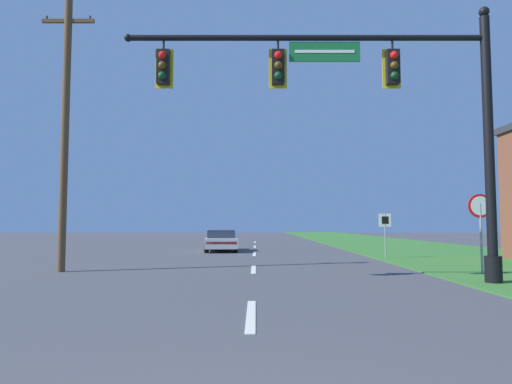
# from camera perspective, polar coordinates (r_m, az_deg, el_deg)

# --- Properties ---
(grass_verge_right) EXTENTS (10.00, 110.00, 0.04)m
(grass_verge_right) POSITION_cam_1_polar(r_m,az_deg,el_deg) (33.78, 18.22, -6.48)
(grass_verge_right) COLOR #38752D
(grass_verge_right) RESTS_ON ground
(road_center_line) EXTENTS (0.16, 34.80, 0.01)m
(road_center_line) POSITION_cam_1_polar(r_m,az_deg,el_deg) (24.15, -0.06, -7.78)
(road_center_line) COLOR silver
(road_center_line) RESTS_ON ground
(signal_mast) EXTENTS (10.17, 0.47, 7.55)m
(signal_mast) POSITION_cam_1_polar(r_m,az_deg,el_deg) (13.09, 15.96, 10.06)
(signal_mast) COLOR black
(signal_mast) RESTS_ON grass_verge_right
(car_ahead) EXTENTS (2.22, 4.82, 1.19)m
(car_ahead) POSITION_cam_1_polar(r_m,az_deg,el_deg) (27.16, -4.25, -6.09)
(car_ahead) COLOR black
(car_ahead) RESTS_ON ground
(stop_sign) EXTENTS (0.76, 0.07, 2.50)m
(stop_sign) POSITION_cam_1_polar(r_m,az_deg,el_deg) (16.10, 26.40, -2.63)
(stop_sign) COLOR gray
(stop_sign) RESTS_ON grass_verge_right
(route_sign_post) EXTENTS (0.55, 0.06, 2.03)m
(route_sign_post) POSITION_cam_1_polar(r_m,az_deg,el_deg) (21.84, 15.98, -4.03)
(route_sign_post) COLOR gray
(route_sign_post) RESTS_ON grass_verge_right
(utility_pole_near) EXTENTS (1.80, 0.26, 9.51)m
(utility_pole_near) POSITION_cam_1_polar(r_m,az_deg,el_deg) (16.99, -22.60, 7.58)
(utility_pole_near) COLOR brown
(utility_pole_near) RESTS_ON ground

